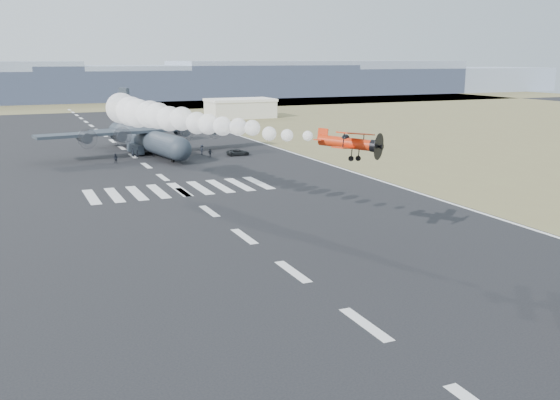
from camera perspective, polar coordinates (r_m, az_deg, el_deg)
ground at (r=44.49m, az=7.83°, el=-11.20°), size 500.00×500.00×0.00m
scrub_far at (r=265.94m, az=-19.24°, el=8.20°), size 500.00×80.00×0.00m
runway_markings at (r=98.55m, az=-10.67°, el=2.04°), size 60.00×260.00×0.01m
ridge_seg_d at (r=295.46m, az=-19.85°, el=9.81°), size 150.00×50.00×13.00m
ridge_seg_e at (r=307.11m, az=-7.49°, el=10.72°), size 150.00×50.00×15.00m
ridge_seg_f at (r=331.35m, az=3.55°, el=11.11°), size 150.00×50.00×17.00m
ridge_seg_g at (r=365.75m, az=12.80°, el=10.67°), size 150.00×50.00×13.00m
hangar_right at (r=197.04m, az=-3.65°, el=8.39°), size 20.50×12.50×5.90m
aerobatic_biplane at (r=57.76m, az=6.43°, el=5.24°), size 6.85×6.46×3.04m
smoke_trail at (r=84.31m, az=-11.63°, el=7.64°), size 15.44×40.49×4.34m
transport_aircraft at (r=123.92m, az=-12.11°, el=5.62°), size 42.21×34.61×12.19m
support_vehicle at (r=119.29m, az=-3.85°, el=4.37°), size 4.44×2.22×1.21m
crew_a at (r=118.75m, az=-9.80°, el=4.28°), size 0.57×0.66×1.63m
crew_b at (r=117.73m, az=-12.88°, el=4.07°), size 0.91×0.73×1.64m
crew_c at (r=121.20m, az=-7.15°, el=4.59°), size 1.10×1.32×1.86m
crew_d at (r=117.70m, az=-6.40°, el=4.31°), size 1.07×0.78×1.65m
crew_e at (r=120.24m, az=-10.32°, el=4.35°), size 0.59×0.84×1.60m
crew_f at (r=120.29m, az=-11.54°, el=4.38°), size 1.10×1.84×1.89m
crew_g at (r=119.36m, az=-13.32°, el=4.21°), size 0.87×0.84×1.84m
crew_h at (r=113.77m, az=-14.78°, el=3.70°), size 0.98×0.90×1.72m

